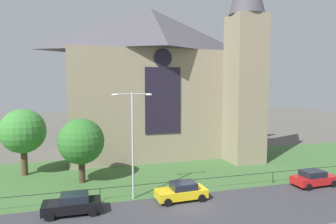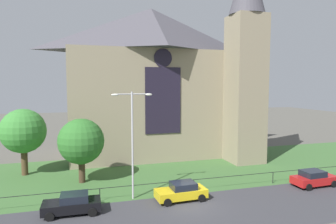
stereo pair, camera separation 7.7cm
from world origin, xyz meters
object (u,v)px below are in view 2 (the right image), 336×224
(tree_left_far, at_px, (23,131))
(parked_car_red, at_px, (314,178))
(parked_car_black, at_px, (72,204))
(streetlamp_near, at_px, (132,132))
(parked_car_yellow, at_px, (181,191))
(tree_left_near, at_px, (81,142))
(church_building, at_px, (158,80))

(tree_left_far, distance_m, parked_car_red, 29.62)
(parked_car_black, distance_m, parked_car_red, 21.86)
(streetlamp_near, distance_m, parked_car_yellow, 6.40)
(tree_left_near, relative_size, parked_car_black, 1.49)
(church_building, xyz_separation_m, streetlamp_near, (-6.30, -15.93, -4.60))
(tree_left_far, distance_m, parked_car_yellow, 18.32)
(parked_car_black, bearing_deg, tree_left_near, -94.51)
(parked_car_black, bearing_deg, tree_left_far, -65.11)
(parked_car_black, height_order, parked_car_red, same)
(tree_left_near, bearing_deg, parked_car_red, -19.09)
(church_building, height_order, parked_car_red, church_building)
(tree_left_near, distance_m, parked_car_red, 22.59)
(streetlamp_near, bearing_deg, tree_left_far, 134.95)
(church_building, xyz_separation_m, tree_left_far, (-16.24, -5.97, -5.57))
(tree_left_far, bearing_deg, streetlamp_near, -45.05)
(tree_left_near, xyz_separation_m, parked_car_black, (-0.75, -7.37, -3.32))
(church_building, distance_m, parked_car_red, 22.69)
(church_building, relative_size, parked_car_yellow, 6.09)
(tree_left_far, xyz_separation_m, streetlamp_near, (9.94, -9.96, 0.97))
(streetlamp_near, bearing_deg, parked_car_yellow, -21.20)
(streetlamp_near, xyz_separation_m, parked_car_black, (-4.84, -1.71, -4.93))
(church_building, height_order, parked_car_yellow, church_building)
(tree_left_near, height_order, parked_car_yellow, tree_left_near)
(church_building, xyz_separation_m, parked_car_black, (-11.14, -17.64, -9.53))
(parked_car_black, height_order, parked_car_yellow, same)
(parked_car_yellow, bearing_deg, parked_car_black, -0.71)
(parked_car_black, bearing_deg, streetlamp_near, -159.27)
(tree_left_near, bearing_deg, church_building, 44.66)
(parked_car_yellow, bearing_deg, parked_car_red, 177.00)
(streetlamp_near, distance_m, parked_car_red, 17.80)
(tree_left_far, bearing_deg, church_building, 20.18)
(tree_left_far, height_order, parked_car_yellow, tree_left_far)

